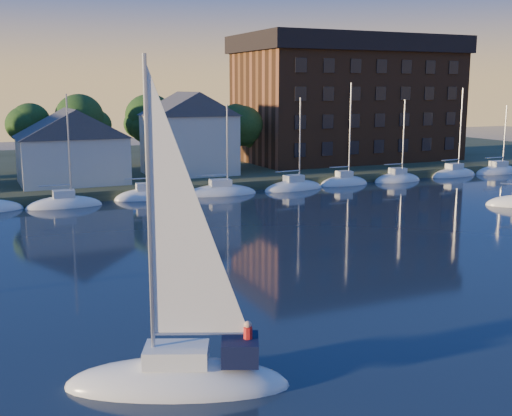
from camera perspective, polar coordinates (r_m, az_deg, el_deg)
shoreline_land at (r=91.61m, az=-13.89°, el=3.28°), size 160.00×50.00×2.00m
wooden_dock at (r=69.36m, az=-10.32°, el=1.13°), size 120.00×3.00×1.00m
clubhouse_centre at (r=72.43m, az=-16.06°, el=5.38°), size 11.55×8.40×8.08m
clubhouse_east at (r=77.58m, az=-5.99°, el=6.70°), size 10.50×8.40×9.80m
condo_block at (r=94.10m, az=8.16°, el=9.65°), size 31.00×17.00×17.40m
tree_line at (r=79.69m, az=-11.06°, el=7.52°), size 93.40×5.40×8.90m
moored_fleet at (r=67.58m, az=-6.40°, el=1.07°), size 95.50×2.40×12.05m
hero_sailboat at (r=25.46m, az=-6.72°, el=-14.34°), size 9.04×6.01×13.58m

